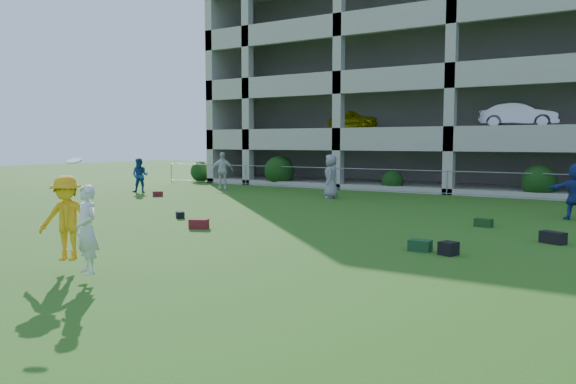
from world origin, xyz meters
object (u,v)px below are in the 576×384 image
Objects in this scene: bystander_d at (576,191)px; frisbee_contest at (71,221)px; crate_d at (448,248)px; bystander_c at (331,176)px; bystander_b at (222,171)px; parking_garage at (491,84)px; bystander_a at (140,176)px.

bystander_d is 0.89× the size of frisbee_contest.
crate_d is at bearing 68.34° from bystander_d.
bystander_c reaches higher than crate_d.
parking_garage is (11.29, 11.78, 5.01)m from bystander_b.
bystander_a is at bearing -154.07° from bystander_b.
frisbee_contest reaches higher than bystander_b.
bystander_a is 0.92× the size of bystander_d.
bystander_a is 19.61m from bystander_d.
frisbee_contest is at bearing -93.80° from bystander_b.
frisbee_contest is (-7.47, -13.65, 0.10)m from bystander_d.
parking_garage is at bearing 12.07° from bystander_b.
parking_garage is at bearing 20.96° from bystander_a.
frisbee_contest is (2.68, -15.77, 0.05)m from bystander_c.
bystander_a is 0.06× the size of parking_garage.
crate_d is (17.75, -7.43, -0.71)m from bystander_a.
bystander_c is at bearing -12.52° from bystander_a.
bystander_c is 0.07× the size of parking_garage.
frisbee_contest is at bearing 52.78° from bystander_d.
bystander_b is at bearing 31.89° from bystander_a.
parking_garage reaches higher than bystander_d.
bystander_a is at bearing 132.76° from frisbee_contest.
parking_garage is (1.36, 28.73, 4.98)m from frisbee_contest.
bystander_a is at bearing 157.27° from crate_d.
frisbee_contest is at bearing -134.64° from crate_d.
crate_d is 24.16m from parking_garage.
bystander_b is 17.07m from parking_garage.
bystander_b reaches higher than bystander_a.
parking_garage is at bearing 87.28° from frisbee_contest.
parking_garage is (-4.25, 23.05, 5.86)m from crate_d.
crate_d is (15.54, -11.26, -0.85)m from bystander_b.
bystander_b is 17.71m from bystander_d.
parking_garage is at bearing -76.48° from bystander_d.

